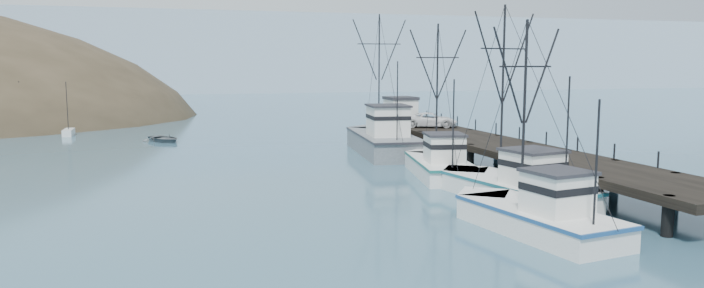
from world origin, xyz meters
name	(u,v)px	position (x,y,z in m)	size (l,w,h in m)	color
ground	(412,234)	(0.00, 0.00, 0.00)	(400.00, 400.00, 0.00)	#32596F
pier	(500,147)	(14.00, 16.00, 1.69)	(6.00, 44.00, 2.00)	black
distant_ridge	(234,91)	(10.00, 170.00, 0.00)	(360.00, 40.00, 26.00)	#9EB2C6
distant_ridge_far	(66,91)	(-40.00, 185.00, 0.00)	(180.00, 25.00, 18.00)	silver
moored_sailboats	(16,128)	(-28.90, 58.67, 0.33)	(23.79, 15.34, 6.35)	white
trawler_near	(512,187)	(8.65, 5.34, 0.82)	(5.66, 12.08, 12.05)	white
trawler_mid	(534,216)	(5.80, -1.43, 0.82)	(4.85, 10.74, 10.65)	white
trawler_far	(439,165)	(7.98, 14.34, 0.82)	(5.45, 11.27, 11.47)	white
work_vessel	(382,140)	(7.99, 26.88, 1.23)	(6.24, 15.80, 13.13)	slate
pier_shed	(401,110)	(12.54, 34.00, 3.42)	(3.00, 3.20, 2.80)	silver
pickup_truck	(431,120)	(13.88, 29.22, 2.72)	(2.40, 5.20, 1.45)	silver
motorboat	(164,142)	(-11.39, 41.58, 0.00)	(3.39, 4.75, 0.98)	#545A5E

